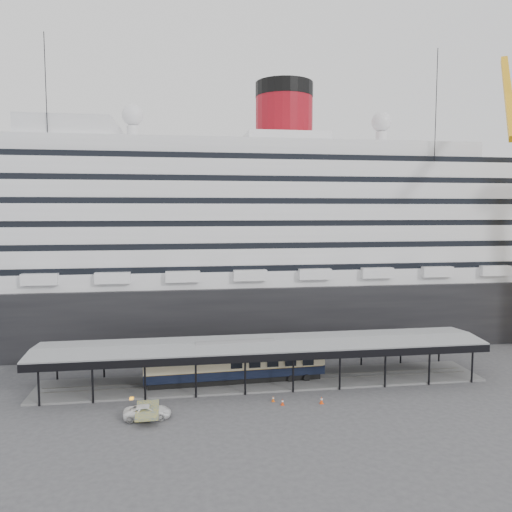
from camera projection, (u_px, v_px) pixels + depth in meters
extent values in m
plane|color=#3D3D40|center=(271.00, 396.00, 58.37)|extent=(200.00, 200.00, 0.00)
cube|color=black|center=(239.00, 304.00, 89.44)|extent=(130.00, 30.00, 10.00)
cylinder|color=maroon|center=(284.00, 121.00, 87.67)|extent=(10.00, 10.00, 9.00)
cylinder|color=black|center=(284.00, 90.00, 87.19)|extent=(10.10, 10.10, 2.50)
sphere|color=silver|center=(133.00, 115.00, 83.83)|extent=(3.60, 3.60, 3.60)
sphere|color=silver|center=(381.00, 122.00, 90.27)|extent=(3.60, 3.60, 3.60)
cube|color=slate|center=(264.00, 381.00, 63.28)|extent=(56.00, 8.00, 0.24)
cube|color=slate|center=(265.00, 382.00, 62.56)|extent=(54.00, 0.08, 0.10)
cube|color=slate|center=(263.00, 378.00, 63.98)|extent=(54.00, 0.08, 0.10)
cube|color=black|center=(270.00, 358.00, 58.46)|extent=(56.00, 0.18, 0.90)
cube|color=black|center=(258.00, 338.00, 67.32)|extent=(56.00, 0.18, 0.90)
cube|color=slate|center=(264.00, 342.00, 62.82)|extent=(56.00, 9.00, 0.24)
cylinder|color=black|center=(50.00, 197.00, 73.37)|extent=(0.12, 0.12, 47.21)
cube|color=#EBA615|center=(508.00, 94.00, 75.43)|extent=(11.42, 18.78, 16.80)
cylinder|color=black|center=(433.00, 199.00, 80.60)|extent=(0.12, 0.12, 47.21)
imported|color=white|center=(147.00, 412.00, 52.15)|extent=(4.96, 2.40, 1.36)
cube|color=black|center=(235.00, 379.00, 62.71)|extent=(21.64, 3.40, 0.72)
cube|color=black|center=(235.00, 371.00, 62.63)|extent=(22.69, 3.85, 1.13)
cube|color=beige|center=(235.00, 362.00, 62.51)|extent=(22.69, 3.89, 1.33)
cube|color=black|center=(235.00, 355.00, 62.44)|extent=(22.69, 3.85, 0.41)
cube|color=#DC570C|center=(273.00, 401.00, 56.74)|extent=(0.41, 0.41, 0.03)
cone|color=#DC570C|center=(273.00, 399.00, 56.71)|extent=(0.35, 0.35, 0.65)
cylinder|color=white|center=(273.00, 398.00, 56.71)|extent=(0.21, 0.21, 0.13)
cube|color=#F1470D|center=(322.00, 403.00, 56.15)|extent=(0.44, 0.44, 0.03)
cone|color=#F1470D|center=(322.00, 400.00, 56.11)|extent=(0.37, 0.37, 0.80)
cylinder|color=white|center=(322.00, 399.00, 56.11)|extent=(0.26, 0.26, 0.16)
cube|color=red|center=(282.00, 405.00, 55.71)|extent=(0.38, 0.38, 0.03)
cone|color=red|center=(283.00, 402.00, 55.68)|extent=(0.32, 0.32, 0.72)
cylinder|color=white|center=(283.00, 401.00, 55.67)|extent=(0.23, 0.23, 0.14)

